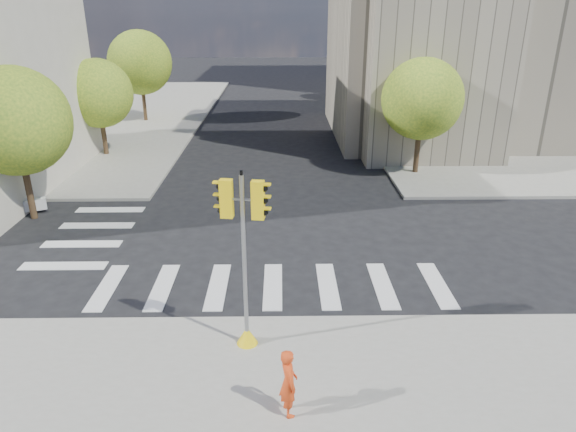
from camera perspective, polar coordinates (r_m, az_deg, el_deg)
The scene contains 14 objects.
ground at distance 18.70m, azimuth -1.30°, elevation -4.72°, with size 160.00×160.00×0.00m, color black.
sidewalk_far_right at distance 47.79m, azimuth 24.09°, elevation 10.21°, with size 28.00×40.00×0.15m, color gray.
sidewalk_far_left at distance 47.94m, azimuth -26.13°, elevation 9.91°, with size 28.00×40.00×0.15m, color gray.
civic_building at distance 38.98m, azimuth 23.78°, elevation 18.70°, with size 26.00×16.00×19.39m.
tree_lw_near at distance 23.65m, azimuth -28.06°, elevation 9.26°, with size 4.40×4.40×6.41m.
tree_lw_mid at distance 32.81m, azimuth -20.33°, elevation 12.64°, with size 4.00×4.00×5.77m.
tree_lw_far at distance 42.23m, azimuth -16.12°, elevation 16.06°, with size 4.80×4.80×6.95m.
tree_re_near at distance 28.00m, azimuth 14.68°, elevation 12.45°, with size 4.20×4.20×6.16m.
tree_re_mid at distance 39.57m, azimuth 10.23°, elevation 15.92°, with size 4.60×4.60×6.66m.
tree_re_far at distance 51.40m, azimuth 7.69°, elevation 16.90°, with size 4.00×4.00×5.88m.
lamp_near at distance 31.89m, azimuth 13.82°, elevation 14.60°, with size 0.35×0.18×8.11m.
lamp_far at distance 45.51m, azimuth 9.48°, elevation 17.03°, with size 0.35×0.18×8.11m.
traffic_signal at distance 13.05m, azimuth -4.81°, elevation -6.61°, with size 1.08×0.56×4.80m.
photographer at distance 11.62m, azimuth 0.06°, elevation -18.00°, with size 0.60×0.39×1.64m, color red.
Camera 1 is at (0.18, -16.67, 8.47)m, focal length 32.00 mm.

